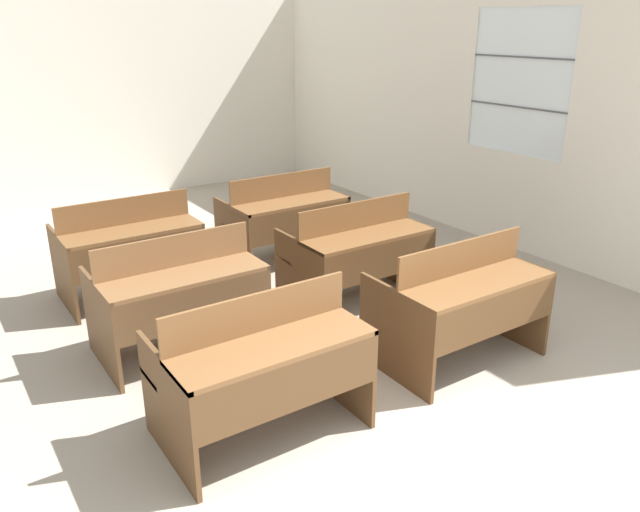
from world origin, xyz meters
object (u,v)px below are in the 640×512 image
object	(u,v)px
bench_second_left	(179,293)
bench_third_right	(284,217)
bench_third_left	(129,247)
bench_second_right	(357,252)
bench_front_right	(461,300)
bench_front_left	(262,364)

from	to	relation	value
bench_second_left	bench_third_right	bearing A→B (deg)	36.78
bench_second_left	bench_third_left	xyz separation A→B (m)	(0.02, 1.20, 0.00)
bench_second_right	bench_second_left	bearing A→B (deg)	179.06
bench_second_right	bench_third_right	size ratio (longest dim) A/B	1.00
bench_front_right	bench_third_right	bearing A→B (deg)	90.18
bench_front_left	bench_second_right	distance (m)	1.99
bench_front_right	bench_third_right	xyz separation A→B (m)	(-0.01, 2.44, 0.00)
bench_front_right	bench_second_right	distance (m)	1.21
bench_second_left	bench_third_right	distance (m)	2.01
bench_third_left	bench_third_right	size ratio (longest dim) A/B	1.00
bench_second_right	bench_third_left	bearing A→B (deg)	142.51
bench_front_left	bench_third_right	xyz separation A→B (m)	(1.60, 2.43, 0.00)
bench_front_left	bench_second_left	world-z (taller)	same
bench_third_right	bench_front_left	bearing A→B (deg)	-123.33
bench_front_left	bench_front_right	distance (m)	1.60
bench_front_right	bench_third_left	world-z (taller)	same
bench_front_left	bench_third_right	size ratio (longest dim) A/B	1.00
bench_front_left	bench_third_right	distance (m)	2.91
bench_third_left	bench_third_right	bearing A→B (deg)	0.35
bench_second_right	bench_third_right	world-z (taller)	same
bench_second_right	bench_third_left	size ratio (longest dim) A/B	1.00
bench_second_right	bench_front_left	bearing A→B (deg)	-143.18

